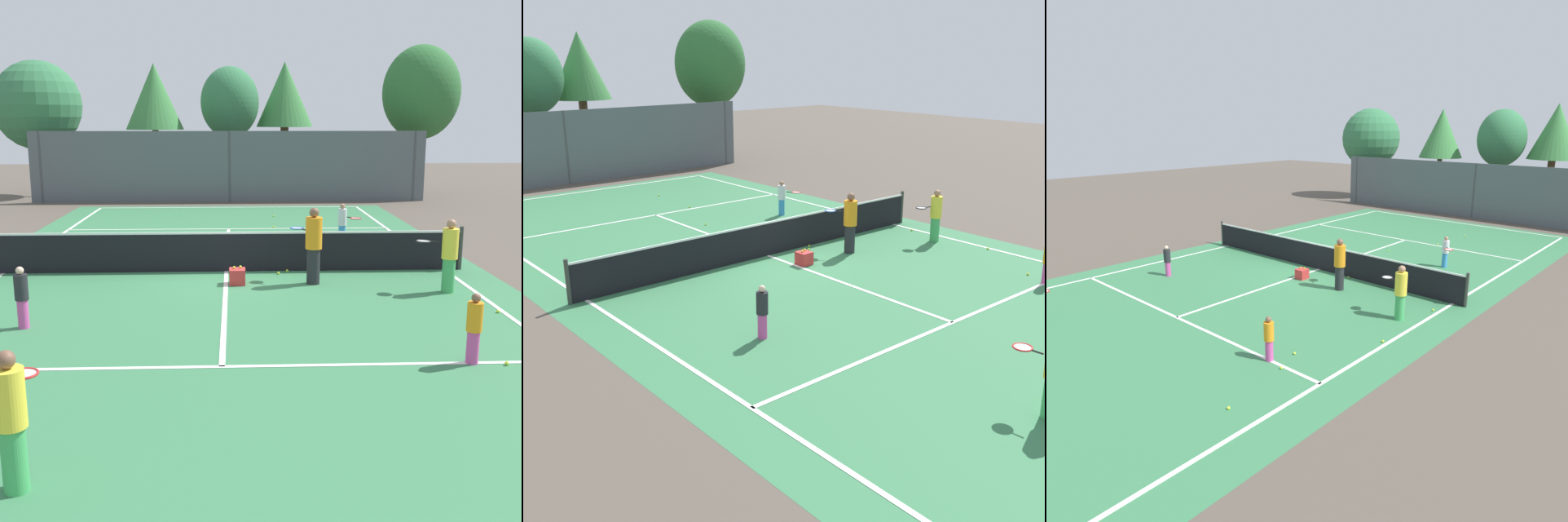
% 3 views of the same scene
% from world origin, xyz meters
% --- Properties ---
extents(ground_plane, '(80.00, 80.00, 0.00)m').
position_xyz_m(ground_plane, '(0.00, 0.00, 0.00)').
color(ground_plane, brown).
extents(court_surface, '(13.00, 25.00, 0.01)m').
position_xyz_m(court_surface, '(0.00, 0.00, 0.00)').
color(court_surface, '#387A4C').
rests_on(court_surface, ground_plane).
extents(tennis_net, '(11.90, 0.10, 1.10)m').
position_xyz_m(tennis_net, '(0.00, 0.00, 0.51)').
color(tennis_net, '#333833').
rests_on(tennis_net, ground_plane).
extents(perimeter_fence, '(18.00, 0.12, 3.20)m').
position_xyz_m(perimeter_fence, '(0.00, 14.00, 1.60)').
color(perimeter_fence, '#515B60').
rests_on(perimeter_fence, ground_plane).
extents(tree_0, '(2.90, 3.12, 6.27)m').
position_xyz_m(tree_0, '(0.02, 17.43, 4.49)').
color(tree_0, brown).
rests_on(tree_0, ground_plane).
extents(tree_1, '(2.93, 2.93, 6.58)m').
position_xyz_m(tree_1, '(2.84, 18.36, 4.89)').
color(tree_1, brown).
rests_on(tree_1, ground_plane).
extents(tree_2, '(3.75, 3.85, 7.24)m').
position_xyz_m(tree_2, '(9.35, 16.45, 4.96)').
color(tree_2, brown).
rests_on(tree_2, ground_plane).
extents(player_0, '(0.69, 0.78, 1.24)m').
position_xyz_m(player_0, '(3.49, 3.47, 0.64)').
color(player_0, '#388CD8').
rests_on(player_0, ground_plane).
extents(player_1, '(0.93, 0.52, 1.62)m').
position_xyz_m(player_1, '(4.87, -2.17, 0.84)').
color(player_1, '#3FA559').
rests_on(player_1, ground_plane).
extents(player_2, '(0.75, 0.90, 1.77)m').
position_xyz_m(player_2, '(2.01, -1.31, 0.91)').
color(player_2, '#232328').
rests_on(player_2, ground_plane).
extents(player_3, '(0.25, 0.25, 1.15)m').
position_xyz_m(player_3, '(-3.64, -4.34, 0.59)').
color(player_3, '#D14799').
rests_on(player_3, ground_plane).
extents(ball_crate, '(0.36, 0.38, 0.43)m').
position_xyz_m(ball_crate, '(0.27, -1.28, 0.18)').
color(ball_crate, red).
rests_on(ball_crate, ground_plane).
extents(tennis_ball_0, '(0.07, 0.07, 0.07)m').
position_xyz_m(tennis_ball_0, '(1.51, -0.12, 0.03)').
color(tennis_ball_0, '#CCE533').
rests_on(tennis_ball_0, ground_plane).
extents(tennis_ball_2, '(0.07, 0.07, 0.07)m').
position_xyz_m(tennis_ball_2, '(-0.23, 0.46, 0.03)').
color(tennis_ball_2, '#CCE533').
rests_on(tennis_ball_2, ground_plane).
extents(tennis_ball_3, '(0.07, 0.07, 0.07)m').
position_xyz_m(tennis_ball_3, '(0.57, 4.04, 0.03)').
color(tennis_ball_3, '#CCE533').
rests_on(tennis_ball_3, ground_plane).
extents(tennis_ball_4, '(0.07, 0.07, 0.07)m').
position_xyz_m(tennis_ball_4, '(5.32, -0.95, 0.03)').
color(tennis_ball_4, '#CCE533').
rests_on(tennis_ball_4, ground_plane).
extents(tennis_ball_6, '(0.07, 0.07, 0.07)m').
position_xyz_m(tennis_ball_6, '(1.74, 9.21, 0.03)').
color(tennis_ball_6, '#CCE533').
rests_on(tennis_ball_6, ground_plane).
extents(tennis_ball_7, '(0.07, 0.07, 0.07)m').
position_xyz_m(tennis_ball_7, '(1.52, 0.73, 0.03)').
color(tennis_ball_7, '#CCE533').
rests_on(tennis_ball_7, ground_plane).
extents(tennis_ball_8, '(0.07, 0.07, 0.07)m').
position_xyz_m(tennis_ball_8, '(1.58, 6.64, 0.03)').
color(tennis_ball_8, '#CCE533').
rests_on(tennis_ball_8, ground_plane).
extents(tennis_ball_9, '(0.07, 0.07, 0.07)m').
position_xyz_m(tennis_ball_9, '(1.28, -0.37, 0.03)').
color(tennis_ball_9, '#CCE533').
rests_on(tennis_ball_9, ground_plane).
extents(tennis_ball_10, '(0.07, 0.07, 0.07)m').
position_xyz_m(tennis_ball_10, '(5.38, -3.77, 0.03)').
color(tennis_ball_10, '#CCE533').
rests_on(tennis_ball_10, ground_plane).
extents(tennis_ball_11, '(0.07, 0.07, 0.07)m').
position_xyz_m(tennis_ball_11, '(4.14, -5.78, 0.03)').
color(tennis_ball_11, '#CCE533').
rests_on(tennis_ball_11, ground_plane).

